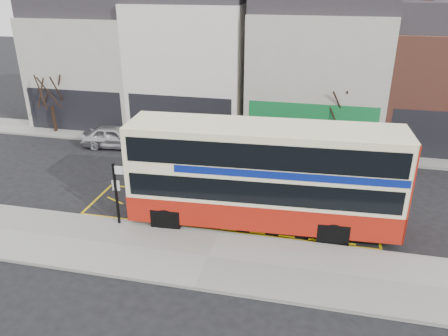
% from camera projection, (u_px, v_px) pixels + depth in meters
% --- Properties ---
extents(ground, '(120.00, 120.00, 0.00)m').
position_uv_depth(ground, '(221.00, 230.00, 19.95)').
color(ground, black).
rests_on(ground, ground).
extents(pavement, '(40.00, 4.00, 0.15)m').
position_uv_depth(pavement, '(208.00, 258.00, 17.87)').
color(pavement, gray).
rests_on(pavement, ground).
extents(kerb, '(40.00, 0.15, 0.15)m').
position_uv_depth(kerb, '(219.00, 233.00, 19.59)').
color(kerb, gray).
rests_on(kerb, ground).
extents(far_pavement, '(50.00, 3.00, 0.15)m').
position_uv_depth(far_pavement, '(257.00, 146.00, 29.75)').
color(far_pavement, gray).
rests_on(far_pavement, ground).
extents(road_markings, '(14.00, 3.40, 0.01)m').
position_uv_depth(road_markings, '(228.00, 213.00, 21.38)').
color(road_markings, '#DFB50B').
rests_on(road_markings, ground).
extents(terrace_far_left, '(8.00, 8.01, 10.80)m').
position_uv_depth(terrace_far_left, '(96.00, 58.00, 34.12)').
color(terrace_far_left, beige).
rests_on(terrace_far_left, ground).
extents(terrace_left, '(8.00, 8.01, 11.80)m').
position_uv_depth(terrace_left, '(194.00, 55.00, 32.31)').
color(terrace_left, white).
rests_on(terrace_left, ground).
extents(terrace_green_shop, '(9.00, 8.01, 11.30)m').
position_uv_depth(terrace_green_shop, '(317.00, 63.00, 30.60)').
color(terrace_green_shop, beige).
rests_on(terrace_green_shop, ground).
extents(double_decker_bus, '(12.16, 3.41, 4.81)m').
position_uv_depth(double_decker_bus, '(264.00, 175.00, 19.45)').
color(double_decker_bus, '#FCF3BF').
rests_on(double_decker_bus, ground).
extents(bus_stop_post, '(0.75, 0.15, 2.99)m').
position_uv_depth(bus_stop_post, '(117.00, 188.00, 19.54)').
color(bus_stop_post, black).
rests_on(bus_stop_post, pavement).
extents(car_silver, '(4.55, 2.17, 1.50)m').
position_uv_depth(car_silver, '(115.00, 137.00, 29.36)').
color(car_silver, silver).
rests_on(car_silver, ground).
extents(car_grey, '(4.50, 2.26, 1.42)m').
position_uv_depth(car_grey, '(253.00, 145.00, 28.12)').
color(car_grey, '#484C50').
rests_on(car_grey, ground).
extents(car_white, '(5.31, 2.85, 1.46)m').
position_uv_depth(car_white, '(372.00, 152.00, 26.93)').
color(car_white, silver).
rests_on(car_white, ground).
extents(street_tree_left, '(2.56, 2.56, 5.53)m').
position_uv_depth(street_tree_left, '(48.00, 82.00, 30.90)').
color(street_tree_left, black).
rests_on(street_tree_left, ground).
extents(street_tree_right, '(2.46, 2.46, 5.31)m').
position_uv_depth(street_tree_right, '(336.00, 97.00, 27.85)').
color(street_tree_right, black).
rests_on(street_tree_right, ground).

